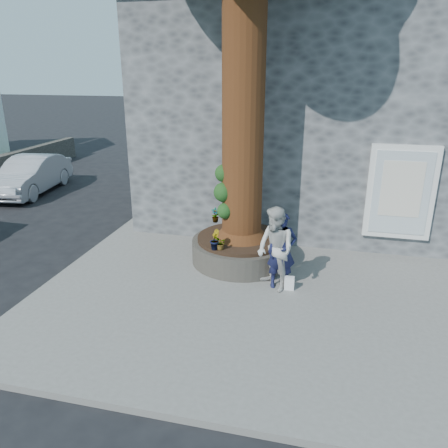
% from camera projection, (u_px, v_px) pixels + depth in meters
% --- Properties ---
extents(ground, '(120.00, 120.00, 0.00)m').
position_uv_depth(ground, '(182.00, 302.00, 8.71)').
color(ground, black).
rests_on(ground, ground).
extents(pavement, '(9.00, 8.00, 0.12)m').
position_uv_depth(pavement, '(264.00, 285.00, 9.27)').
color(pavement, slate).
rests_on(pavement, ground).
extents(yellow_line, '(0.10, 30.00, 0.01)m').
position_uv_depth(yellow_line, '(73.00, 266.00, 10.30)').
color(yellow_line, yellow).
rests_on(yellow_line, ground).
extents(stone_shop, '(10.30, 8.30, 6.30)m').
position_uv_depth(stone_shop, '(329.00, 110.00, 13.67)').
color(stone_shop, '#444648').
rests_on(stone_shop, ground).
extents(planter, '(2.30, 2.30, 0.60)m').
position_uv_depth(planter, '(241.00, 249.00, 10.22)').
color(planter, black).
rests_on(planter, pavement).
extents(man, '(0.67, 0.53, 1.61)m').
position_uv_depth(man, '(282.00, 251.00, 8.84)').
color(man, '#15183B').
rests_on(man, pavement).
extents(woman, '(1.06, 1.06, 1.73)m').
position_uv_depth(woman, '(275.00, 249.00, 8.74)').
color(woman, beige).
rests_on(woman, pavement).
extents(shopping_bag, '(0.21, 0.13, 0.28)m').
position_uv_depth(shopping_bag, '(289.00, 283.00, 8.93)').
color(shopping_bag, white).
rests_on(shopping_bag, pavement).
extents(car_silver, '(1.96, 4.22, 1.34)m').
position_uv_depth(car_silver, '(31.00, 175.00, 16.10)').
color(car_silver, '#B2B3BB').
rests_on(car_silver, ground).
extents(plant_a, '(0.23, 0.19, 0.37)m').
position_uv_depth(plant_a, '(215.00, 215.00, 11.02)').
color(plant_a, gray).
rests_on(plant_a, planter).
extents(plant_b, '(0.27, 0.28, 0.44)m').
position_uv_depth(plant_b, '(215.00, 240.00, 9.36)').
color(plant_b, gray).
rests_on(plant_b, planter).
extents(plant_c, '(0.19, 0.19, 0.31)m').
position_uv_depth(plant_c, '(215.00, 216.00, 11.03)').
color(plant_c, gray).
rests_on(plant_c, planter).
extents(plant_d, '(0.30, 0.32, 0.29)m').
position_uv_depth(plant_d, '(220.00, 243.00, 9.35)').
color(plant_d, gray).
rests_on(plant_d, planter).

